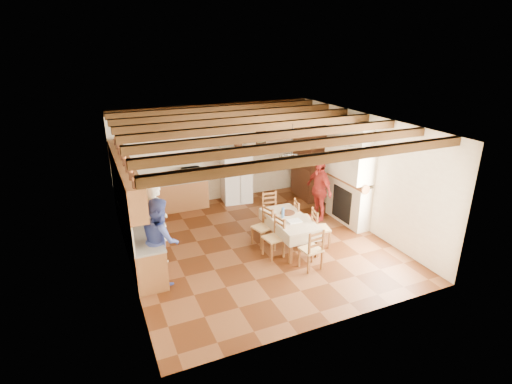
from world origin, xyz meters
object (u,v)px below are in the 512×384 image
refrigerator (236,175)px  hutch (308,161)px  chair_right_near (321,228)px  chair_end_far (271,210)px  chair_left_near (273,237)px  chair_right_far (303,217)px  person_woman_blue (160,240)px  chair_left_far (262,227)px  person_man (157,222)px  microwave (191,173)px  dining_table (289,221)px  chair_end_near (311,249)px  person_woman_red (319,190)px

refrigerator → hutch: size_ratio=0.73×
hutch → chair_right_near: 3.36m
chair_right_near → chair_end_far: bearing=36.6°
chair_left_near → chair_right_far: size_ratio=1.00×
hutch → chair_right_near: size_ratio=2.47×
chair_end_far → chair_right_far: bearing=-48.2°
chair_left_near → person_woman_blue: (-2.52, 0.11, 0.42)m
chair_end_far → chair_left_far: bearing=-122.4°
chair_left_near → hutch: bearing=129.4°
chair_left_far → chair_right_far: size_ratio=1.00×
chair_end_far → person_man: person_man is taller
chair_left_near → microwave: size_ratio=1.73×
refrigerator → microwave: size_ratio=3.11×
chair_right_near → dining_table: bearing=78.9°
dining_table → chair_right_near: chair_right_near is taller
chair_end_near → person_woman_red: person_woman_red is taller
person_man → hutch: bearing=-75.1°
person_woman_blue → chair_left_far: bearing=-83.1°
dining_table → chair_right_far: bearing=33.0°
dining_table → person_woman_red: size_ratio=0.96×
chair_left_far → microwave: microwave is taller
person_woman_blue → microwave: (1.61, 3.53, 0.15)m
dining_table → chair_right_near: size_ratio=1.75×
chair_right_far → person_man: size_ratio=0.51×
chair_right_far → microwave: 3.65m
refrigerator → chair_end_near: 4.34m
chair_left_far → dining_table: bearing=48.5°
person_woman_blue → person_woman_red: size_ratio=1.03×
chair_right_near → chair_right_far: (-0.11, 0.69, 0.00)m
hutch → person_man: hutch is taller
chair_right_far → person_woman_blue: (-3.68, -0.58, 0.42)m
dining_table → person_man: size_ratio=0.89×
chair_right_far → chair_left_far: bearing=107.1°
refrigerator → microwave: 1.38m
refrigerator → chair_left_far: 2.98m
dining_table → refrigerator: bearing=92.2°
chair_right_far → microwave: size_ratio=1.73×
chair_left_near → chair_left_far: same height
hutch → chair_left_far: size_ratio=2.47×
chair_right_near → person_man: size_ratio=0.51×
person_woman_red → chair_right_near: bearing=-33.9°
person_man → person_woman_blue: person_man is taller
chair_right_far → person_man: 3.63m
chair_left_near → chair_right_near: 1.27m
refrigerator → hutch: (2.20, -0.54, 0.33)m
chair_left_far → chair_end_near: size_ratio=1.00×
chair_right_near → person_woman_blue: bearing=100.6°
person_man → chair_end_near: bearing=-127.3°
person_woman_red → person_man: bearing=-88.5°
refrigerator → person_woman_red: size_ratio=0.98×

